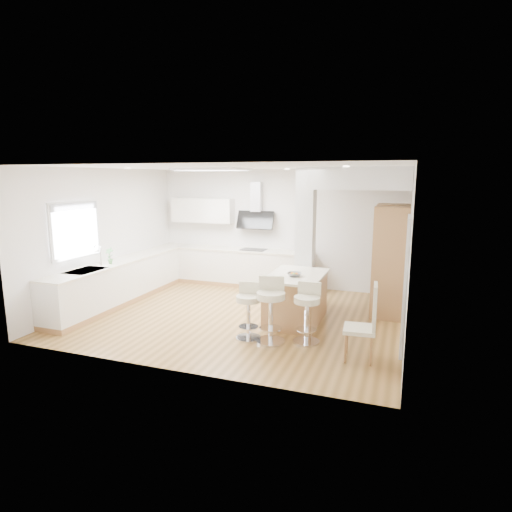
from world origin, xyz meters
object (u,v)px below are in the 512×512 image
at_px(bar_stool_a, 249,308).
at_px(bar_stool_c, 307,310).
at_px(bar_stool_b, 271,306).
at_px(peninsula, 296,298).
at_px(dining_chair, 367,320).

relative_size(bar_stool_a, bar_stool_c, 0.96).
height_order(bar_stool_a, bar_stool_b, bar_stool_b).
bearing_deg(bar_stool_b, bar_stool_c, 3.95).
distance_m(peninsula, bar_stool_a, 1.21).
bearing_deg(bar_stool_c, bar_stool_b, -161.58).
bearing_deg(peninsula, dining_chair, -43.31).
bearing_deg(dining_chair, bar_stool_c, 153.58).
xyz_separation_m(bar_stool_b, dining_chair, (1.51, -0.22, 0.02)).
bearing_deg(dining_chair, peninsula, 132.19).
distance_m(bar_stool_c, dining_chair, 1.04).
relative_size(peninsula, bar_stool_a, 1.57).
distance_m(bar_stool_b, bar_stool_c, 0.58).
distance_m(bar_stool_b, dining_chair, 1.53).
height_order(peninsula, bar_stool_a, peninsula).
xyz_separation_m(bar_stool_c, dining_chair, (0.96, -0.39, 0.07)).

